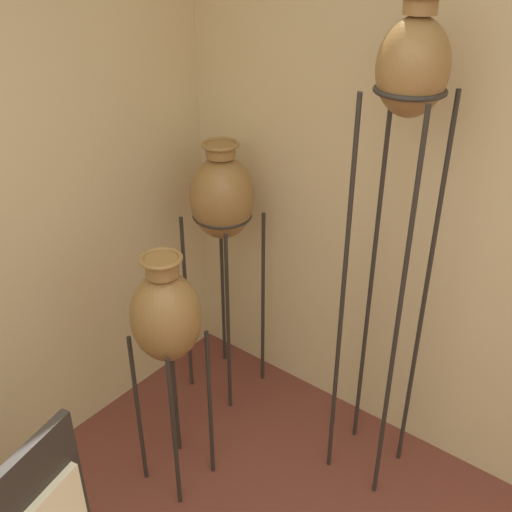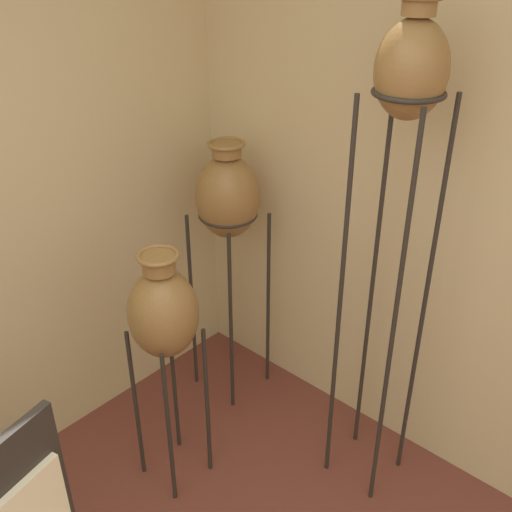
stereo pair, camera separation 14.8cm
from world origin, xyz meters
TOP-DOWN VIEW (x-y plane):
  - vase_stand_tall at (1.71, 0.68)m, footprint 0.28×0.28m
  - vase_stand_medium at (1.74, 1.62)m, footprint 0.32×0.32m
  - vase_stand_short at (1.07, 1.36)m, footprint 0.30×0.30m

SIDE VIEW (x-z plane):
  - vase_stand_short at x=1.07m, z-range 0.32..1.56m
  - vase_stand_medium at x=1.74m, z-range 0.43..1.91m
  - vase_stand_tall at x=1.71m, z-range 0.75..2.94m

